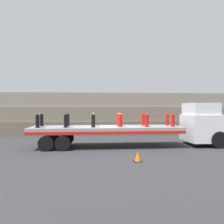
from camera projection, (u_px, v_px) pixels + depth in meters
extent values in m
plane|color=#2D2D30|center=(106.00, 147.00, 14.57)|extent=(120.00, 120.00, 0.00)
cube|color=#665B4C|center=(102.00, 127.00, 21.58)|extent=(60.00, 3.00, 1.33)
cube|color=#756B5B|center=(102.00, 114.00, 21.70)|extent=(60.00, 3.00, 1.33)
cube|color=gray|center=(102.00, 100.00, 21.82)|extent=(60.00, 3.00, 1.33)
cube|color=silver|center=(204.00, 128.00, 15.11)|extent=(2.47, 2.43, 1.83)
cube|color=silver|center=(200.00, 109.00, 15.06)|extent=(1.73, 2.24, 0.80)
cube|color=black|center=(213.00, 122.00, 15.16)|extent=(0.99, 2.14, 1.03)
cylinder|color=black|center=(219.00, 140.00, 14.01)|extent=(1.09, 0.28, 1.09)
cylinder|color=black|center=(201.00, 135.00, 16.32)|extent=(1.09, 0.28, 1.09)
cube|color=gray|center=(106.00, 128.00, 14.54)|extent=(9.90, 2.50, 0.20)
cube|color=red|center=(108.00, 133.00, 13.34)|extent=(9.90, 0.08, 0.20)
cube|color=red|center=(105.00, 129.00, 15.75)|extent=(9.90, 0.08, 0.20)
cylinder|color=black|center=(63.00, 143.00, 13.18)|extent=(0.92, 0.30, 0.92)
cylinder|color=black|center=(67.00, 138.00, 15.47)|extent=(0.92, 0.30, 0.92)
cylinder|color=black|center=(46.00, 143.00, 13.10)|extent=(0.92, 0.30, 0.92)
cylinder|color=black|center=(53.00, 138.00, 15.39)|extent=(0.92, 0.30, 0.92)
cylinder|color=black|center=(37.00, 127.00, 13.62)|extent=(0.29, 0.29, 0.03)
cylinder|color=black|center=(37.00, 122.00, 13.61)|extent=(0.24, 0.24, 0.70)
sphere|color=black|center=(37.00, 116.00, 13.60)|extent=(0.22, 0.22, 0.22)
cylinder|color=black|center=(37.00, 121.00, 13.44)|extent=(0.11, 0.10, 0.11)
cylinder|color=black|center=(38.00, 121.00, 13.78)|extent=(0.11, 0.10, 0.11)
cylinder|color=black|center=(42.00, 126.00, 14.72)|extent=(0.29, 0.29, 0.03)
cylinder|color=black|center=(42.00, 121.00, 14.71)|extent=(0.24, 0.24, 0.70)
sphere|color=black|center=(42.00, 115.00, 14.70)|extent=(0.22, 0.22, 0.22)
cylinder|color=black|center=(41.00, 120.00, 14.54)|extent=(0.11, 0.10, 0.11)
cylinder|color=black|center=(42.00, 120.00, 14.87)|extent=(0.11, 0.10, 0.11)
cylinder|color=black|center=(66.00, 127.00, 13.77)|extent=(0.29, 0.29, 0.03)
cylinder|color=black|center=(66.00, 122.00, 13.76)|extent=(0.24, 0.24, 0.70)
sphere|color=black|center=(66.00, 116.00, 13.75)|extent=(0.22, 0.22, 0.22)
cylinder|color=black|center=(65.00, 121.00, 13.59)|extent=(0.11, 0.10, 0.11)
cylinder|color=black|center=(66.00, 120.00, 13.93)|extent=(0.11, 0.10, 0.11)
cylinder|color=black|center=(68.00, 126.00, 14.86)|extent=(0.29, 0.29, 0.03)
cylinder|color=black|center=(68.00, 121.00, 14.86)|extent=(0.24, 0.24, 0.70)
sphere|color=black|center=(68.00, 115.00, 14.85)|extent=(0.22, 0.22, 0.22)
cylinder|color=black|center=(67.00, 120.00, 14.69)|extent=(0.11, 0.10, 0.11)
cylinder|color=black|center=(68.00, 120.00, 15.02)|extent=(0.11, 0.10, 0.11)
cylinder|color=black|center=(93.00, 127.00, 13.92)|extent=(0.29, 0.29, 0.03)
cylinder|color=black|center=(93.00, 122.00, 13.91)|extent=(0.24, 0.24, 0.70)
sphere|color=black|center=(93.00, 116.00, 13.90)|extent=(0.22, 0.22, 0.22)
cylinder|color=black|center=(93.00, 121.00, 13.74)|extent=(0.11, 0.10, 0.11)
cylinder|color=black|center=(93.00, 120.00, 14.07)|extent=(0.11, 0.10, 0.11)
cylinder|color=black|center=(93.00, 126.00, 15.01)|extent=(0.29, 0.29, 0.03)
cylinder|color=black|center=(93.00, 121.00, 15.00)|extent=(0.24, 0.24, 0.70)
sphere|color=black|center=(93.00, 115.00, 15.00)|extent=(0.22, 0.22, 0.22)
cylinder|color=black|center=(93.00, 120.00, 14.83)|extent=(0.11, 0.10, 0.11)
cylinder|color=black|center=(93.00, 119.00, 15.17)|extent=(0.11, 0.10, 0.11)
cylinder|color=red|center=(120.00, 127.00, 14.06)|extent=(0.29, 0.29, 0.03)
cylinder|color=red|center=(120.00, 122.00, 14.06)|extent=(0.24, 0.24, 0.70)
sphere|color=red|center=(120.00, 115.00, 14.05)|extent=(0.22, 0.22, 0.22)
cylinder|color=red|center=(121.00, 121.00, 13.89)|extent=(0.11, 0.10, 0.11)
cylinder|color=red|center=(120.00, 120.00, 14.22)|extent=(0.11, 0.10, 0.11)
cylinder|color=red|center=(118.00, 125.00, 15.16)|extent=(0.29, 0.29, 0.03)
cylinder|color=red|center=(118.00, 121.00, 15.15)|extent=(0.24, 0.24, 0.70)
sphere|color=red|center=(118.00, 115.00, 15.14)|extent=(0.22, 0.22, 0.22)
cylinder|color=red|center=(119.00, 120.00, 14.98)|extent=(0.11, 0.10, 0.11)
cylinder|color=red|center=(118.00, 119.00, 15.32)|extent=(0.11, 0.10, 0.11)
cylinder|color=red|center=(147.00, 127.00, 14.21)|extent=(0.29, 0.29, 0.03)
cylinder|color=red|center=(147.00, 122.00, 14.20)|extent=(0.24, 0.24, 0.70)
sphere|color=red|center=(147.00, 115.00, 14.20)|extent=(0.22, 0.22, 0.22)
cylinder|color=red|center=(148.00, 120.00, 14.03)|extent=(0.11, 0.10, 0.11)
cylinder|color=red|center=(146.00, 120.00, 14.37)|extent=(0.11, 0.10, 0.11)
cylinder|color=red|center=(143.00, 125.00, 15.31)|extent=(0.29, 0.29, 0.03)
cylinder|color=red|center=(143.00, 120.00, 15.30)|extent=(0.24, 0.24, 0.70)
sphere|color=red|center=(143.00, 115.00, 15.29)|extent=(0.22, 0.22, 0.22)
cylinder|color=red|center=(144.00, 119.00, 15.13)|extent=(0.11, 0.10, 0.11)
cylinder|color=red|center=(143.00, 119.00, 15.46)|extent=(0.11, 0.10, 0.11)
cylinder|color=red|center=(173.00, 126.00, 14.36)|extent=(0.29, 0.29, 0.03)
cylinder|color=red|center=(173.00, 121.00, 14.35)|extent=(0.24, 0.24, 0.70)
sphere|color=red|center=(173.00, 115.00, 14.34)|extent=(0.22, 0.22, 0.22)
cylinder|color=red|center=(174.00, 120.00, 14.18)|extent=(0.11, 0.10, 0.11)
cylinder|color=red|center=(172.00, 120.00, 14.52)|extent=(0.11, 0.10, 0.11)
cylinder|color=red|center=(167.00, 125.00, 15.45)|extent=(0.29, 0.29, 0.03)
cylinder|color=red|center=(167.00, 120.00, 15.45)|extent=(0.24, 0.24, 0.70)
sphere|color=red|center=(167.00, 115.00, 15.44)|extent=(0.22, 0.22, 0.22)
cylinder|color=red|center=(168.00, 119.00, 15.28)|extent=(0.11, 0.10, 0.11)
cylinder|color=red|center=(166.00, 119.00, 15.61)|extent=(0.11, 0.10, 0.11)
cube|color=yellow|center=(40.00, 114.00, 14.15)|extent=(0.05, 2.70, 0.01)
cube|color=yellow|center=(93.00, 113.00, 14.45)|extent=(0.05, 2.70, 0.01)
cube|color=yellow|center=(119.00, 113.00, 14.59)|extent=(0.05, 2.70, 0.01)
cube|color=black|center=(138.00, 161.00, 10.61)|extent=(0.41, 0.41, 0.03)
cone|color=orange|center=(138.00, 156.00, 10.61)|extent=(0.31, 0.31, 0.47)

